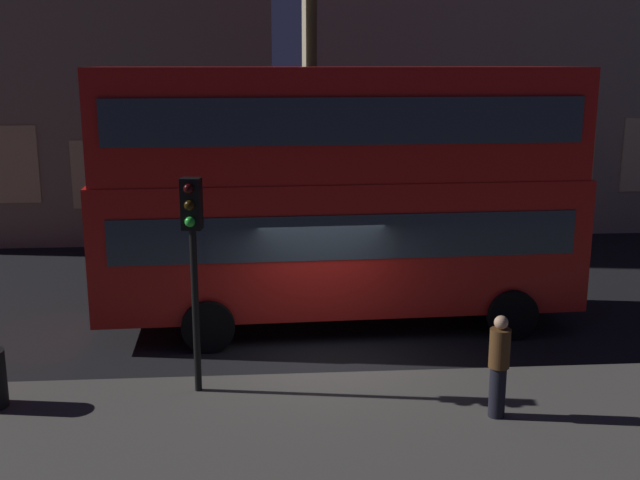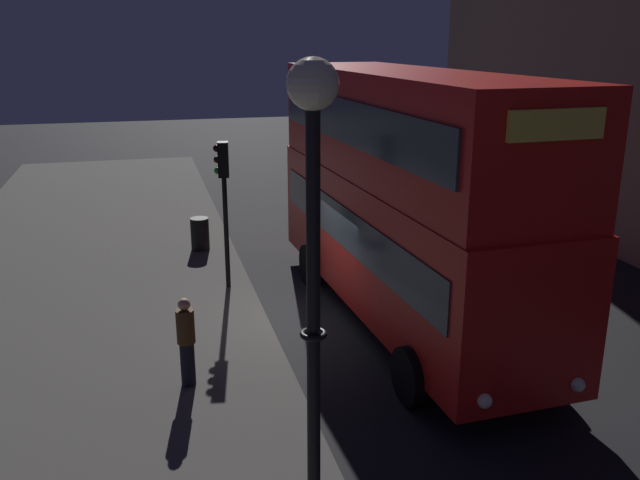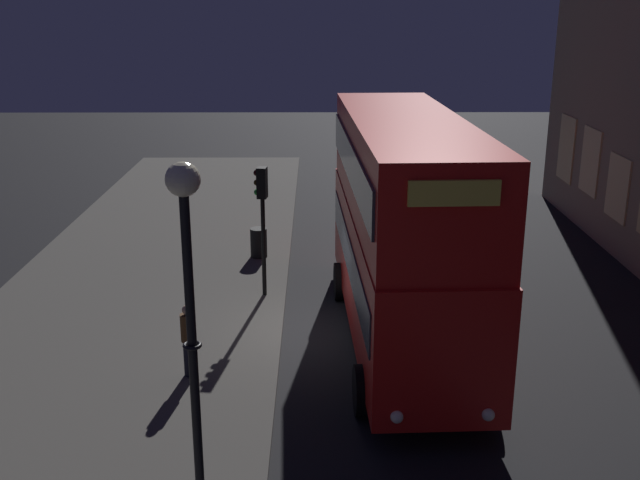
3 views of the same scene
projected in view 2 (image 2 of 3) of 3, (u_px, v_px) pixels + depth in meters
name	position (u px, v px, depth m)	size (l,w,h in m)	color
ground_plane	(308.00, 320.00, 15.28)	(80.00, 80.00, 0.00)	black
sidewalk_slab	(73.00, 342.00, 14.02)	(44.00, 8.33, 0.12)	#4C4944
double_decker_bus	(404.00, 187.00, 14.45)	(10.36, 3.21, 5.54)	red
traffic_light_near_kerb	(223.00, 184.00, 16.23)	(0.36, 0.38, 3.69)	black
street_lamp	(313.00, 240.00, 6.40)	(0.48, 0.48, 5.92)	black
pedestrian	(186.00, 341.00, 11.97)	(0.33, 0.33, 1.68)	black
litter_bin	(200.00, 234.00, 19.84)	(0.54, 0.54, 0.96)	black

